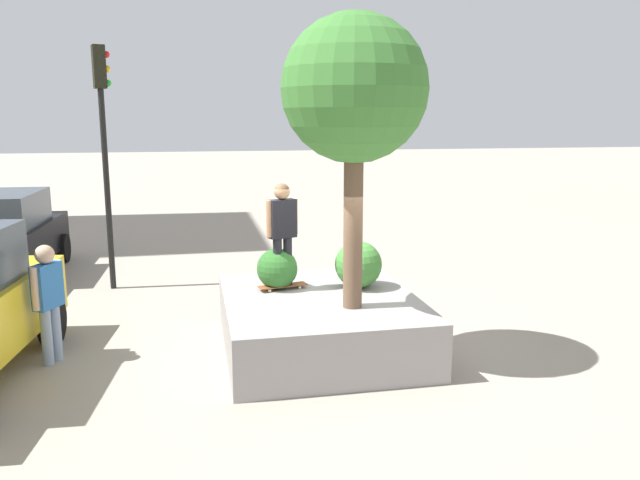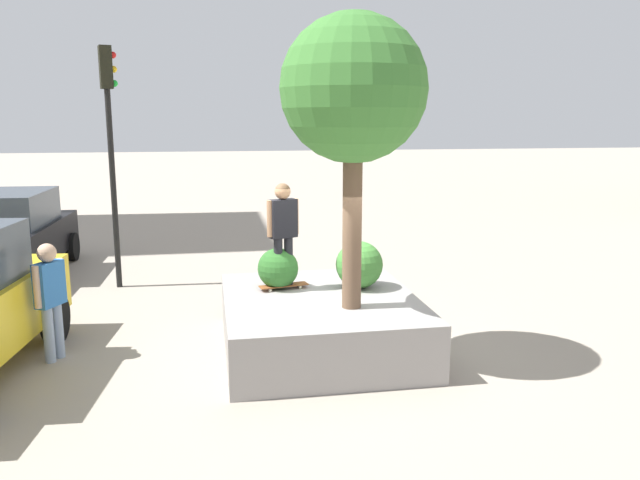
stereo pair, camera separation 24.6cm
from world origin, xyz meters
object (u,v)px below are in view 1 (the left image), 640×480
sedan_parked (6,234)px  bystander_watching (48,296)px  plaza_tree (354,92)px  skateboarder (282,227)px  skateboard (283,286)px  planter_ledge (320,322)px  traffic_light_corner (104,128)px

sedan_parked → bystander_watching: 5.99m
plaza_tree → bystander_watching: 5.34m
skateboarder → bystander_watching: skateboarder is taller
sedan_parked → skateboarder: bearing=-133.7°
skateboard → sedan_parked: size_ratio=0.19×
planter_ledge → bystander_watching: 4.08m
planter_ledge → traffic_light_corner: size_ratio=0.68×
skateboard → traffic_light_corner: bearing=38.9°
sedan_parked → traffic_light_corner: 3.74m
planter_ledge → skateboarder: (0.52, 0.51, 1.46)m
plaza_tree → skateboarder: 2.52m
plaza_tree → skateboard: bearing=37.0°
bystander_watching → skateboarder: bearing=-85.3°
plaza_tree → traffic_light_corner: 6.42m
skateboarder → sedan_parked: 7.77m
traffic_light_corner → skateboard: bearing=-141.1°
plaza_tree → skateboarder: (1.15, 0.87, -2.07)m
skateboarder → bystander_watching: (-0.29, 3.52, -0.85)m
skateboard → skateboarder: bearing=180.0°
planter_ledge → traffic_light_corner: 6.41m
plaza_tree → traffic_light_corner: bearing=38.5°
plaza_tree → bystander_watching: bearing=78.9°
sedan_parked → plaza_tree: bearing=-135.2°
skateboard → skateboarder: (-0.00, 0.00, 0.97)m
planter_ledge → skateboard: size_ratio=4.16×
skateboarder → plaza_tree: bearing=-143.0°
skateboard → traffic_light_corner: 5.55m
plaza_tree → traffic_light_corner: (5.01, 3.98, -0.56)m
skateboarder → traffic_light_corner: (3.86, 3.12, 1.51)m
sedan_parked → traffic_light_corner: (-1.48, -2.46, 2.40)m
skateboarder → sedan_parked: bearing=46.3°
skateboarder → sedan_parked: (5.33, 5.58, -0.89)m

